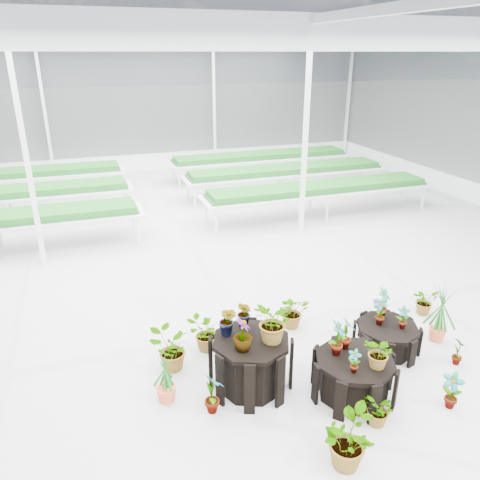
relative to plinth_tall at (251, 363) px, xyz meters
name	(u,v)px	position (x,y,z in m)	size (l,w,h in m)	color
ground_plane	(238,340)	(0.17, 1.07, -0.37)	(24.00, 24.00, 0.00)	gray
greenhouse_shell	(237,203)	(0.17, 1.07, 1.88)	(18.00, 24.00, 4.50)	white
steel_frame	(237,203)	(0.17, 1.07, 1.88)	(18.00, 24.00, 4.50)	silver
nursery_benches	(159,192)	(0.17, 8.27, 0.05)	(16.00, 7.00, 0.84)	silver
plinth_tall	(251,363)	(0.00, 0.00, 0.00)	(1.07, 1.07, 0.73)	black
plinth_mid	(353,377)	(1.20, -0.60, -0.08)	(1.06, 1.06, 0.56)	black
plinth_low	(386,338)	(2.20, 0.10, -0.15)	(0.95, 0.95, 0.43)	black
nursery_plants	(306,346)	(0.80, -0.01, 0.10)	(5.03, 3.31, 1.30)	#1A5A1B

